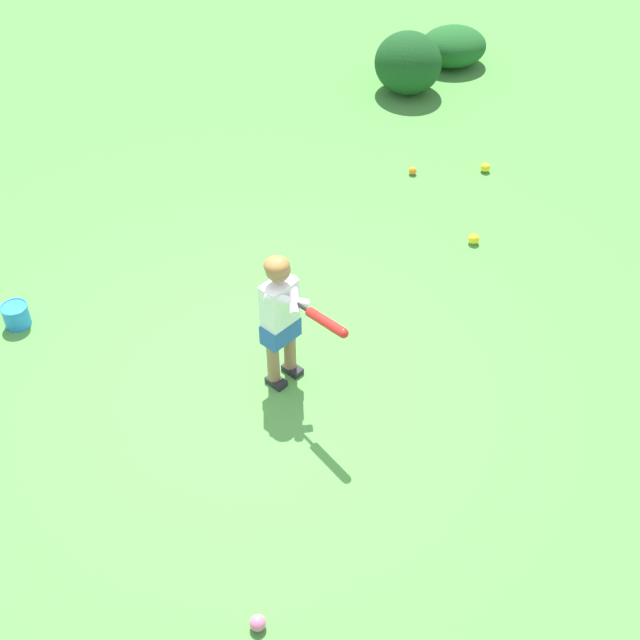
{
  "coord_description": "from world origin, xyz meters",
  "views": [
    {
      "loc": [
        3.92,
        -1.21,
        4.34
      ],
      "look_at": [
        -0.11,
        0.53,
        0.45
      ],
      "focal_mm": 46.49,
      "sensor_mm": 36.0,
      "label": 1
    }
  ],
  "objects": [
    {
      "name": "play_ball_far_right",
      "position": [
        -0.97,
        2.38,
        0.05
      ],
      "size": [
        0.1,
        0.1,
        0.1
      ],
      "primitive_type": "sphere",
      "color": "yellow",
      "rests_on": "ground"
    },
    {
      "name": "play_ball_far_left",
      "position": [
        1.66,
        -0.61,
        0.05
      ],
      "size": [
        0.09,
        0.09,
        0.09
      ],
      "primitive_type": "sphere",
      "color": "pink",
      "rests_on": "ground"
    },
    {
      "name": "shrub_right_background",
      "position": [
        -3.82,
        3.21,
        0.34
      ],
      "size": [
        0.78,
        0.75,
        0.68
      ],
      "primitive_type": "ellipsoid",
      "color": "#194C1E",
      "rests_on": "ground"
    },
    {
      "name": "child_batter",
      "position": [
        -0.08,
        0.24,
        0.65
      ],
      "size": [
        0.76,
        0.38,
        1.08
      ],
      "color": "#232328",
      "rests_on": "ground"
    },
    {
      "name": "toy_bucket",
      "position": [
        -1.47,
        -1.46,
        0.1
      ],
      "size": [
        0.22,
        0.22,
        0.19
      ],
      "color": "#2884DB",
      "rests_on": "ground"
    },
    {
      "name": "play_ball_center_lawn",
      "position": [
        -1.96,
        3.11,
        0.05
      ],
      "size": [
        0.09,
        0.09,
        0.09
      ],
      "primitive_type": "sphere",
      "color": "yellow",
      "rests_on": "ground"
    },
    {
      "name": "shrub_left_background",
      "position": [
        -4.24,
        4.05,
        0.23
      ],
      "size": [
        0.72,
        0.81,
        0.45
      ],
      "primitive_type": "ellipsoid",
      "color": "#1E5B23",
      "rests_on": "ground"
    },
    {
      "name": "play_ball_near_batter",
      "position": [
        -2.2,
        2.43,
        0.04
      ],
      "size": [
        0.08,
        0.08,
        0.08
      ],
      "primitive_type": "sphere",
      "color": "orange",
      "rests_on": "ground"
    },
    {
      "name": "ground_plane",
      "position": [
        0.0,
        0.0,
        0.0
      ],
      "size": [
        40.0,
        40.0,
        0.0
      ],
      "primitive_type": "plane",
      "color": "#519942"
    }
  ]
}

